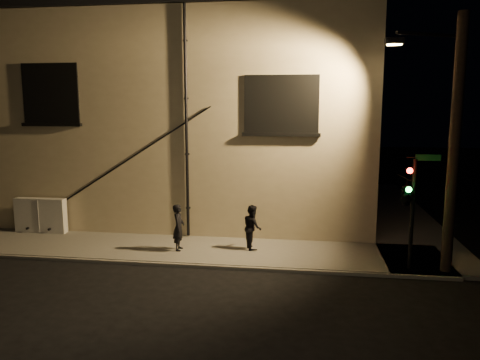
% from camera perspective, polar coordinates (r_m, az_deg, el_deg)
% --- Properties ---
extents(ground, '(90.00, 90.00, 0.00)m').
position_cam_1_polar(ground, '(14.63, -2.26, -10.69)').
color(ground, black).
extents(sidewalk, '(21.00, 16.00, 0.12)m').
position_cam_1_polar(sidewalk, '(18.62, 3.94, -6.17)').
color(sidewalk, '#615E57').
rests_on(sidewalk, ground).
extents(building, '(16.20, 12.23, 8.80)m').
position_cam_1_polar(building, '(23.21, -5.61, 7.67)').
color(building, tan).
rests_on(building, ground).
extents(utility_cabinet, '(2.01, 0.34, 1.32)m').
position_cam_1_polar(utility_cabinet, '(19.57, -23.13, -3.97)').
color(utility_cabinet, beige).
rests_on(utility_cabinet, sidewalk).
extents(pedestrian_a, '(0.42, 0.60, 1.56)m').
position_cam_1_polar(pedestrian_a, '(15.91, -7.49, -5.74)').
color(pedestrian_a, black).
rests_on(pedestrian_a, sidewalk).
extents(pedestrian_b, '(0.79, 0.89, 1.51)m').
position_cam_1_polar(pedestrian_b, '(15.93, 1.52, -5.74)').
color(pedestrian_b, black).
rests_on(pedestrian_b, sidewalk).
extents(traffic_signal, '(1.25, 2.02, 3.43)m').
position_cam_1_polar(traffic_signal, '(14.43, 19.70, -1.51)').
color(traffic_signal, black).
rests_on(traffic_signal, sidewalk).
extents(streetlamp_pole, '(2.03, 1.40, 7.49)m').
position_cam_1_polar(streetlamp_pole, '(14.62, 24.33, 4.38)').
color(streetlamp_pole, black).
rests_on(streetlamp_pole, ground).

